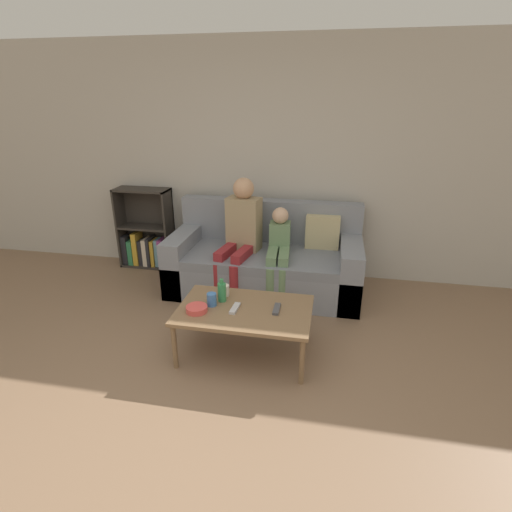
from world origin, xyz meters
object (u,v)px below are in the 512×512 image
object	(u,v)px
coffee_table	(245,313)
person_child	(279,249)
cup_near	(224,290)
tv_remote_0	(235,308)
bookshelf	(146,237)
snack_bowl	(197,309)
bottle	(222,292)
person_adult	(241,228)
tv_remote_1	(277,309)
cup_far	(212,300)
couch	(266,263)

from	to	relation	value
coffee_table	person_child	size ratio (longest dim) A/B	1.14
cup_near	tv_remote_0	world-z (taller)	cup_near
bookshelf	snack_bowl	distance (m)	2.13
bookshelf	person_child	bearing A→B (deg)	-17.23
coffee_table	bottle	distance (m)	0.26
person_adult	tv_remote_1	bearing A→B (deg)	-53.16
person_child	bottle	xyz separation A→B (m)	(-0.34, -0.97, -0.04)
cup_near	cup_far	world-z (taller)	cup_far
tv_remote_0	tv_remote_1	xyz separation A→B (m)	(0.33, 0.05, 0.00)
cup_near	tv_remote_0	xyz separation A→B (m)	(0.15, -0.22, -0.04)
couch	cup_near	size ratio (longest dim) A/B	21.74
couch	cup_near	xyz separation A→B (m)	(-0.18, -1.03, 0.16)
person_child	tv_remote_0	size ratio (longest dim) A/B	5.41
person_child	cup_near	bearing A→B (deg)	-116.03
bottle	person_adult	bearing A→B (deg)	94.22
cup_near	cup_far	distance (m)	0.20
coffee_table	cup_near	bearing A→B (deg)	138.46
tv_remote_1	coffee_table	bearing A→B (deg)	-175.49
person_child	cup_far	size ratio (longest dim) A/B	8.74
coffee_table	person_adult	bearing A→B (deg)	104.27
couch	person_child	size ratio (longest dim) A/B	2.17
tv_remote_1	cup_far	bearing A→B (deg)	-178.25
cup_near	cup_far	bearing A→B (deg)	-105.96
cup_near	couch	bearing A→B (deg)	79.86
bookshelf	snack_bowl	bearing A→B (deg)	-53.93
bookshelf	couch	bearing A→B (deg)	-13.58
person_child	snack_bowl	distance (m)	1.28
bookshelf	cup_near	xyz separation A→B (m)	(1.40, -1.41, 0.10)
bookshelf	bottle	world-z (taller)	bookshelf
person_adult	cup_near	size ratio (longest dim) A/B	13.18
person_child	cup_far	bearing A→B (deg)	-115.05
couch	person_adult	world-z (taller)	person_adult
person_child	bottle	distance (m)	1.03
person_adult	cup_far	world-z (taller)	person_adult
couch	bookshelf	world-z (taller)	bookshelf
person_child	tv_remote_0	distance (m)	1.12
tv_remote_1	bottle	distance (m)	0.48
tv_remote_0	bottle	world-z (taller)	bottle
bookshelf	cup_near	world-z (taller)	bookshelf
bookshelf	cup_far	distance (m)	2.09
tv_remote_1	snack_bowl	world-z (taller)	snack_bowl
coffee_table	tv_remote_0	size ratio (longest dim) A/B	6.20
bottle	tv_remote_0	bearing A→B (deg)	-41.22
coffee_table	person_child	world-z (taller)	person_child
couch	cup_near	distance (m)	1.06
coffee_table	cup_far	world-z (taller)	cup_far
person_adult	bottle	xyz separation A→B (m)	(0.08, -1.04, -0.21)
person_adult	cup_near	xyz separation A→B (m)	(0.07, -0.94, -0.25)
cup_near	snack_bowl	world-z (taller)	cup_near
tv_remote_1	bottle	size ratio (longest dim) A/B	0.86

